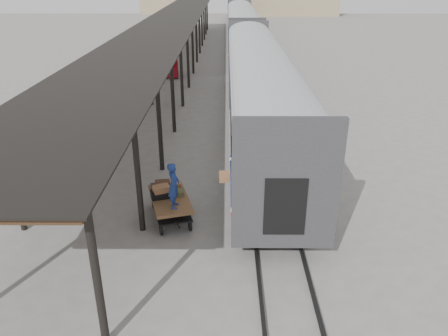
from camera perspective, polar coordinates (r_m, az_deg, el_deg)
name	(u,v)px	position (r m, az deg, el deg)	size (l,w,h in m)	color
ground	(187,202)	(16.99, -4.90, -4.40)	(160.00, 160.00, 0.00)	slate
train	(242,26)	(48.94, 2.41, 18.02)	(3.45, 76.01, 4.01)	silver
canopy	(169,24)	(39.34, -7.22, 18.20)	(4.90, 64.30, 4.15)	#422B19
rails	(242,51)	(49.51, 2.35, 15.01)	(1.54, 150.00, 0.12)	black
baggage_cart	(170,203)	(15.63, -7.04, -4.51)	(1.88, 2.66, 0.86)	brown
suitcase_stack	(164,189)	(15.74, -7.81, -2.76)	(1.29, 1.32, 0.46)	#313133
luggage_tug	(172,69)	(37.31, -6.78, 12.66)	(1.11, 1.67, 1.41)	maroon
porter	(174,185)	(14.56, -6.57, -2.28)	(0.58, 0.38, 1.60)	navy
pedestrian	(150,92)	(29.51, -9.69, 9.73)	(0.98, 0.41, 1.68)	black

